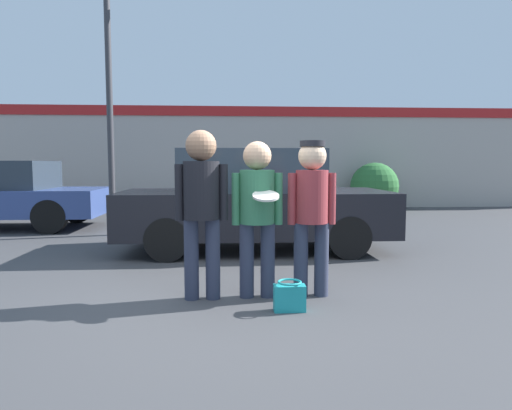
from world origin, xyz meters
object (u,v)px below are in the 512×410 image
at_px(handbag, 290,297).
at_px(person_left, 202,198).
at_px(street_lamp, 123,71).
at_px(person_right, 312,204).
at_px(parked_car_near, 254,201).
at_px(shrub, 374,186).
at_px(person_middle_with_frisbee, 257,206).

bearing_deg(handbag, person_left, 151.97).
height_order(person_left, street_lamp, street_lamp).
bearing_deg(handbag, person_right, 58.54).
distance_m(person_right, parked_car_near, 2.73).
height_order(person_right, shrub, person_right).
height_order(person_middle_with_frisbee, handbag, person_middle_with_frisbee).
xyz_separation_m(person_right, shrub, (3.60, 8.81, -0.26)).
distance_m(parked_car_near, shrub, 7.33).
bearing_deg(person_left, person_middle_with_frisbee, 2.74).
bearing_deg(street_lamp, handbag, -62.27).
height_order(street_lamp, shrub, street_lamp).
xyz_separation_m(person_middle_with_frisbee, handbag, (0.27, -0.48, -0.83)).
relative_size(person_middle_with_frisbee, handbag, 5.43).
relative_size(street_lamp, handbag, 16.82).
xyz_separation_m(person_left, shrub, (4.74, 8.84, -0.33)).
height_order(person_middle_with_frisbee, parked_car_near, person_middle_with_frisbee).
xyz_separation_m(person_left, person_middle_with_frisbee, (0.57, 0.03, -0.08)).
distance_m(person_middle_with_frisbee, shrub, 9.75).
bearing_deg(handbag, parked_car_near, 92.58).
relative_size(person_left, parked_car_near, 0.41).
bearing_deg(person_left, handbag, -28.03).
xyz_separation_m(person_middle_with_frisbee, person_right, (0.57, 0.01, 0.01)).
distance_m(person_right, street_lamp, 5.65).
relative_size(person_right, shrub, 1.13).
bearing_deg(parked_car_near, person_left, -104.45).
height_order(parked_car_near, handbag, parked_car_near).
bearing_deg(person_left, parked_car_near, 75.55).
bearing_deg(handbag, person_middle_with_frisbee, 119.81).
height_order(person_right, street_lamp, street_lamp).
relative_size(shrub, handbag, 4.80).
xyz_separation_m(person_right, handbag, (-0.30, -0.49, -0.84)).
relative_size(person_right, parked_car_near, 0.38).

